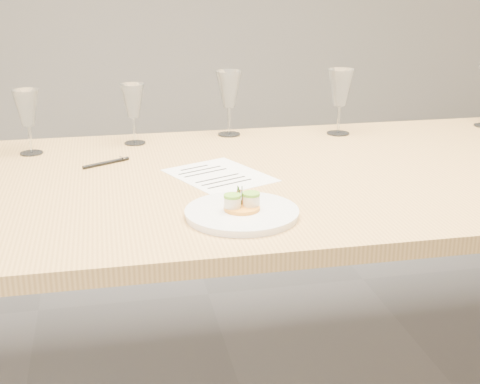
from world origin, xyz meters
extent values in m
cube|color=#E1AD62|center=(0.00, 0.00, 0.73)|extent=(2.40, 1.00, 0.04)
cylinder|color=white|center=(-0.09, -0.30, 0.76)|extent=(0.25, 0.25, 0.01)
cylinder|color=white|center=(-0.09, -0.30, 0.76)|extent=(0.25, 0.25, 0.01)
cylinder|color=#FFAC30|center=(-0.09, -0.30, 0.77)|extent=(0.08, 0.08, 0.01)
cylinder|color=#EEE5C3|center=(-0.11, -0.30, 0.79)|extent=(0.04, 0.04, 0.02)
cylinder|color=#EEE5C3|center=(-0.06, -0.29, 0.79)|extent=(0.04, 0.04, 0.02)
cylinder|color=#81C035|center=(-0.11, -0.30, 0.80)|extent=(0.04, 0.04, 0.01)
cylinder|color=#81C035|center=(-0.06, -0.29, 0.80)|extent=(0.04, 0.04, 0.01)
cylinder|color=#CDC36D|center=(-0.04, -0.34, 0.76)|extent=(0.04, 0.04, 0.00)
cube|color=white|center=(-0.08, 0.01, 0.75)|extent=(0.30, 0.32, 0.00)
cube|color=black|center=(-0.14, 0.08, 0.75)|extent=(0.08, 0.04, 0.00)
cube|color=black|center=(-0.13, 0.06, 0.75)|extent=(0.12, 0.06, 0.00)
cube|color=black|center=(-0.11, 0.03, 0.75)|extent=(0.12, 0.06, 0.00)
cube|color=black|center=(-0.09, -0.02, 0.75)|extent=(0.12, 0.06, 0.00)
cube|color=black|center=(-0.08, -0.05, 0.75)|extent=(0.12, 0.06, 0.00)
cube|color=black|center=(-0.07, -0.07, 0.75)|extent=(0.12, 0.06, 0.00)
cylinder|color=black|center=(-0.37, 0.17, 0.76)|extent=(0.13, 0.08, 0.01)
cube|color=silver|center=(-0.33, 0.19, 0.76)|extent=(0.02, 0.02, 0.00)
cylinder|color=white|center=(-0.58, 0.32, 0.75)|extent=(0.07, 0.07, 0.00)
cylinder|color=white|center=(-0.58, 0.32, 0.79)|extent=(0.01, 0.01, 0.08)
cone|color=white|center=(-0.58, 0.32, 0.89)|extent=(0.08, 0.08, 0.10)
cylinder|color=white|center=(-0.28, 0.38, 0.75)|extent=(0.06, 0.06, 0.00)
cylinder|color=white|center=(-0.28, 0.38, 0.79)|extent=(0.01, 0.01, 0.08)
cone|color=white|center=(-0.28, 0.38, 0.88)|extent=(0.07, 0.07, 0.10)
cylinder|color=white|center=(0.02, 0.43, 0.75)|extent=(0.07, 0.07, 0.00)
cylinder|color=white|center=(0.02, 0.43, 0.80)|extent=(0.01, 0.01, 0.09)
cone|color=white|center=(0.02, 0.43, 0.90)|extent=(0.08, 0.08, 0.11)
cylinder|color=white|center=(0.37, 0.37, 0.75)|extent=(0.07, 0.07, 0.00)
cylinder|color=white|center=(0.37, 0.37, 0.80)|extent=(0.01, 0.01, 0.09)
cone|color=white|center=(0.37, 0.37, 0.90)|extent=(0.08, 0.08, 0.12)
camera|label=1|loc=(-0.36, -1.63, 1.27)|focal=50.00mm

